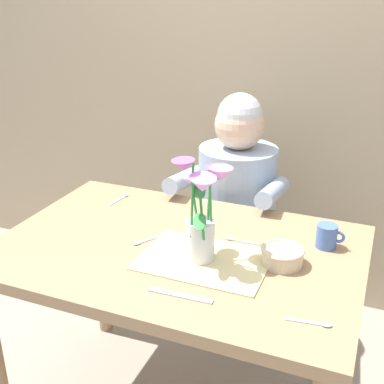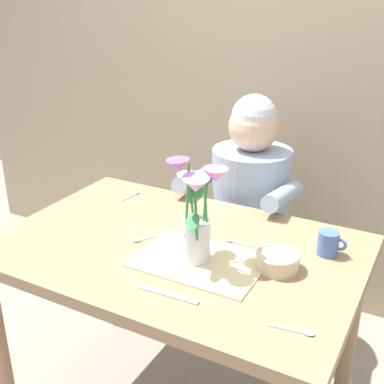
{
  "view_description": "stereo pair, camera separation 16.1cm",
  "coord_description": "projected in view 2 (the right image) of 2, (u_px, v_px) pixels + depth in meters",
  "views": [
    {
      "loc": [
        0.59,
        -1.33,
        1.54
      ],
      "look_at": [
        0.03,
        0.05,
        0.92
      ],
      "focal_mm": 46.45,
      "sensor_mm": 36.0,
      "label": 1
    },
    {
      "loc": [
        0.74,
        -1.26,
        1.54
      ],
      "look_at": [
        0.03,
        0.05,
        0.92
      ],
      "focal_mm": 46.45,
      "sensor_mm": 36.0,
      "label": 2
    }
  ],
  "objects": [
    {
      "name": "spoon_2",
      "position": [
        144.0,
        239.0,
        1.69
      ],
      "size": [
        0.07,
        0.11,
        0.01
      ],
      "color": "silver",
      "rests_on": "dining_table"
    },
    {
      "name": "ceramic_bowl",
      "position": [
        278.0,
        260.0,
        1.51
      ],
      "size": [
        0.14,
        0.14,
        0.06
      ],
      "color": "beige",
      "rests_on": "dining_table"
    },
    {
      "name": "wood_panel_backdrop",
      "position": [
        288.0,
        53.0,
        2.31
      ],
      "size": [
        4.0,
        0.1,
        2.5
      ],
      "primitive_type": "cube",
      "color": "tan",
      "rests_on": "ground_plane"
    },
    {
      "name": "coffee_cup",
      "position": [
        329.0,
        243.0,
        1.58
      ],
      "size": [
        0.09,
        0.07,
        0.08
      ],
      "color": "#476BB7",
      "rests_on": "dining_table"
    },
    {
      "name": "striped_placemat",
      "position": [
        200.0,
        261.0,
        1.56
      ],
      "size": [
        0.4,
        0.28,
        0.0
      ],
      "primitive_type": "cube",
      "color": "beige",
      "rests_on": "dining_table"
    },
    {
      "name": "spoon_3",
      "position": [
        132.0,
        195.0,
        2.04
      ],
      "size": [
        0.03,
        0.12,
        0.01
      ],
      "color": "silver",
      "rests_on": "dining_table"
    },
    {
      "name": "dining_table",
      "position": [
        177.0,
        270.0,
        1.69
      ],
      "size": [
        1.2,
        0.8,
        0.74
      ],
      "color": "#9E7A56",
      "rests_on": "ground_plane"
    },
    {
      "name": "spoon_1",
      "position": [
        237.0,
        242.0,
        1.67
      ],
      "size": [
        0.12,
        0.02,
        0.01
      ],
      "color": "silver",
      "rests_on": "dining_table"
    },
    {
      "name": "spoon_0",
      "position": [
        299.0,
        331.0,
        1.24
      ],
      "size": [
        0.12,
        0.03,
        0.01
      ],
      "color": "silver",
      "rests_on": "dining_table"
    },
    {
      "name": "dinner_knife",
      "position": [
        168.0,
        294.0,
        1.39
      ],
      "size": [
        0.19,
        0.03,
        0.0
      ],
      "primitive_type": "cube",
      "rotation": [
        0.0,
        0.0,
        0.04
      ],
      "color": "silver",
      "rests_on": "dining_table"
    },
    {
      "name": "flower_vase",
      "position": [
        198.0,
        209.0,
        1.5
      ],
      "size": [
        0.21,
        0.21,
        0.34
      ],
      "color": "silver",
      "rests_on": "dining_table"
    },
    {
      "name": "seated_person",
      "position": [
        249.0,
        222.0,
        2.22
      ],
      "size": [
        0.45,
        0.47,
        1.14
      ],
      "rotation": [
        0.0,
        0.0,
        -0.05
      ],
      "color": "#4C4C56",
      "rests_on": "ground_plane"
    }
  ]
}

